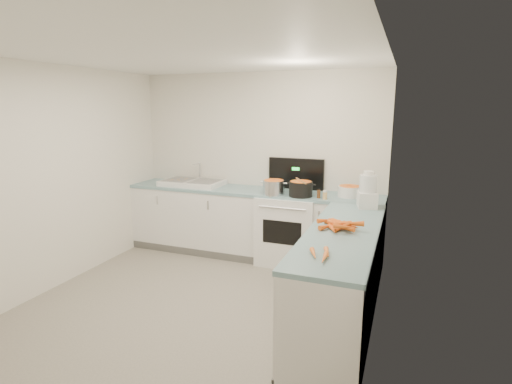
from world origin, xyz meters
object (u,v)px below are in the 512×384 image
(sink, at_px, (193,183))
(steel_pot, at_px, (274,188))
(black_pot, at_px, (301,190))
(food_processor, at_px, (368,192))
(stove, at_px, (289,227))
(spice_jar, at_px, (325,196))
(extract_bottle, at_px, (319,194))
(mixing_bowl, at_px, (350,191))

(sink, height_order, steel_pot, sink)
(black_pot, bearing_deg, food_processor, -19.06)
(stove, xyz_separation_m, spice_jar, (0.50, -0.20, 0.51))
(extract_bottle, xyz_separation_m, food_processor, (0.60, -0.27, 0.12))
(steel_pot, distance_m, black_pot, 0.35)
(food_processor, bearing_deg, spice_jar, 155.50)
(mixing_bowl, relative_size, extract_bottle, 2.79)
(black_pot, height_order, mixing_bowl, black_pot)
(black_pot, xyz_separation_m, spice_jar, (0.32, -0.05, -0.04))
(steel_pot, height_order, spice_jar, steel_pot)
(stove, relative_size, extract_bottle, 13.04)
(steel_pot, xyz_separation_m, mixing_bowl, (0.93, 0.21, -0.01))
(spice_jar, bearing_deg, steel_pot, 176.20)
(food_processor, bearing_deg, mixing_bowl, 117.78)
(steel_pot, bearing_deg, mixing_bowl, 12.87)
(steel_pot, bearing_deg, food_processor, -13.26)
(stove, height_order, spice_jar, stove)
(black_pot, relative_size, food_processor, 0.71)
(sink, xyz_separation_m, mixing_bowl, (2.20, 0.04, 0.03))
(extract_bottle, bearing_deg, sink, 174.32)
(black_pot, height_order, spice_jar, black_pot)
(mixing_bowl, xyz_separation_m, food_processor, (0.26, -0.49, 0.11))
(spice_jar, bearing_deg, sink, 173.65)
(sink, relative_size, black_pot, 2.94)
(sink, relative_size, spice_jar, 9.59)
(black_pot, distance_m, extract_bottle, 0.24)
(stove, height_order, extract_bottle, stove)
(black_pot, bearing_deg, stove, 140.69)
(stove, bearing_deg, food_processor, -23.28)
(stove, bearing_deg, steel_pot, -137.55)
(steel_pot, height_order, food_processor, food_processor)
(sink, relative_size, extract_bottle, 8.24)
(steel_pot, height_order, mixing_bowl, steel_pot)
(sink, relative_size, mixing_bowl, 2.95)
(stove, xyz_separation_m, sink, (-1.45, 0.02, 0.50))
(steel_pot, bearing_deg, sink, 172.32)
(stove, distance_m, food_processor, 1.28)
(extract_bottle, bearing_deg, black_pot, 174.77)
(black_pot, bearing_deg, steel_pot, -178.64)
(steel_pot, relative_size, black_pot, 0.95)
(stove, bearing_deg, spice_jar, -21.99)
(steel_pot, relative_size, extract_bottle, 2.67)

